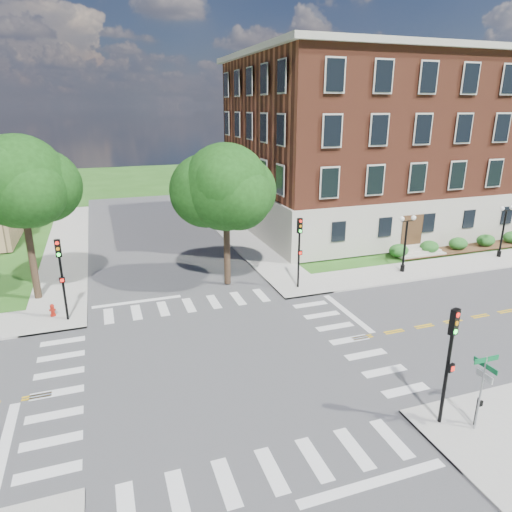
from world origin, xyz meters
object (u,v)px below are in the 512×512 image
object	(u,v)px
traffic_signal_ne	(299,244)
twin_lamp_east	(503,228)
traffic_signal_nw	(61,269)
twin_lamp_west	(405,240)
fire_hydrant	(53,310)
street_sign_pole	(483,379)
traffic_signal_se	(450,352)
push_button_post	(477,410)

from	to	relation	value
traffic_signal_ne	twin_lamp_east	xyz separation A→B (m)	(18.26, 0.66, -0.66)
traffic_signal_nw	twin_lamp_east	world-z (taller)	traffic_signal_nw
twin_lamp_west	fire_hydrant	distance (m)	24.17
twin_lamp_east	street_sign_pole	distance (m)	23.95
traffic_signal_se	street_sign_pole	xyz separation A→B (m)	(0.98, -0.76, -0.88)
traffic_signal_se	fire_hydrant	distance (m)	21.47
traffic_signal_ne	fire_hydrant	size ratio (longest dim) A/B	6.40
street_sign_pole	fire_hydrant	bearing A→B (deg)	134.92
traffic_signal_ne	fire_hydrant	distance (m)	15.69
street_sign_pole	push_button_post	xyz separation A→B (m)	(0.16, 0.16, -1.51)
traffic_signal_se	push_button_post	bearing A→B (deg)	-27.75
traffic_signal_ne	traffic_signal_nw	bearing A→B (deg)	-179.21
twin_lamp_east	fire_hydrant	size ratio (longest dim) A/B	5.64
traffic_signal_ne	twin_lamp_east	distance (m)	18.28
traffic_signal_nw	twin_lamp_east	size ratio (longest dim) A/B	1.13
traffic_signal_nw	street_sign_pole	size ratio (longest dim) A/B	1.55
street_sign_pole	traffic_signal_ne	bearing A→B (deg)	91.76
traffic_signal_nw	street_sign_pole	world-z (taller)	traffic_signal_nw
traffic_signal_nw	twin_lamp_west	xyz separation A→B (m)	(23.24, 0.51, -0.66)
traffic_signal_nw	twin_lamp_east	xyz separation A→B (m)	(32.86, 0.86, -0.66)
traffic_signal_ne	traffic_signal_se	bearing A→B (deg)	-92.00
traffic_signal_nw	street_sign_pole	xyz separation A→B (m)	(15.07, -15.17, -0.88)
traffic_signal_nw	fire_hydrant	world-z (taller)	traffic_signal_nw
street_sign_pole	fire_hydrant	xyz separation A→B (m)	(-15.91, 15.95, -1.84)
street_sign_pole	push_button_post	world-z (taller)	street_sign_pole
traffic_signal_se	traffic_signal_nw	size ratio (longest dim) A/B	1.00
traffic_signal_ne	twin_lamp_west	distance (m)	8.67
traffic_signal_se	traffic_signal_ne	world-z (taller)	same
traffic_signal_se	twin_lamp_east	distance (m)	24.21
traffic_signal_ne	push_button_post	bearing A→B (deg)	-87.60
twin_lamp_west	street_sign_pole	bearing A→B (deg)	-117.52
traffic_signal_se	traffic_signal_nw	xyz separation A→B (m)	(-14.09, 14.41, 0.00)
push_button_post	fire_hydrant	xyz separation A→B (m)	(-16.07, 15.80, -0.33)
twin_lamp_west	push_button_post	distance (m)	17.55
traffic_signal_ne	street_sign_pole	distance (m)	15.40
traffic_signal_ne	twin_lamp_east	bearing A→B (deg)	2.08
twin_lamp_west	street_sign_pole	size ratio (longest dim) A/B	1.36
traffic_signal_ne	twin_lamp_west	bearing A→B (deg)	2.03
traffic_signal_ne	street_sign_pole	world-z (taller)	traffic_signal_ne
traffic_signal_nw	street_sign_pole	bearing A→B (deg)	-45.19
traffic_signal_nw	twin_lamp_east	bearing A→B (deg)	1.51
traffic_signal_nw	fire_hydrant	xyz separation A→B (m)	(-0.84, 0.78, -2.72)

